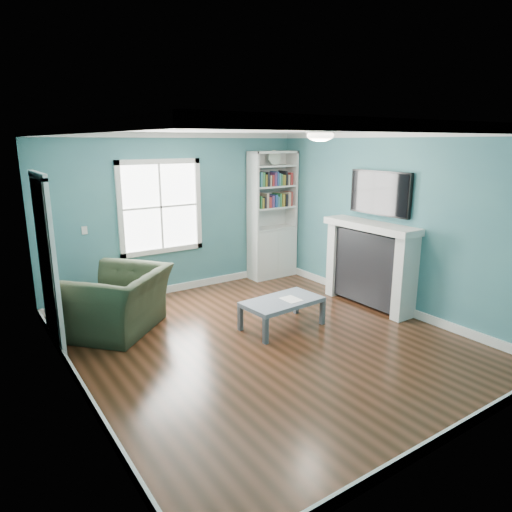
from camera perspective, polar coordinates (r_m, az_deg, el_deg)
floor at (r=5.89m, az=1.21°, el=-10.61°), size 5.00×5.00×0.00m
room_walls at (r=5.42m, az=1.30°, el=4.75°), size 5.00×5.00×5.00m
trim at (r=5.49m, az=1.28°, el=1.19°), size 4.50×5.00×2.60m
window at (r=7.46m, az=-11.83°, el=6.02°), size 1.40×0.06×1.50m
bookshelf at (r=8.39m, az=2.02°, el=3.55°), size 0.90×0.35×2.31m
fireplace at (r=7.14m, az=14.03°, el=-1.14°), size 0.44×1.58×1.30m
tv at (r=7.03m, az=15.23°, el=7.61°), size 0.06×1.10×0.65m
door at (r=5.99m, az=-24.71°, el=-0.63°), size 0.12×0.98×2.17m
ceiling_fixture at (r=5.99m, az=8.05°, el=14.80°), size 0.38×0.38×0.15m
light_switch at (r=7.14m, az=-20.65°, el=3.02°), size 0.08×0.01×0.12m
recliner at (r=6.29m, az=-17.00°, el=-4.21°), size 1.49×1.46×1.11m
coffee_table at (r=6.20m, az=3.31°, el=-5.92°), size 1.12×0.67×0.39m
paper_sheet at (r=6.20m, az=4.40°, el=-5.41°), size 0.22×0.28×0.00m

